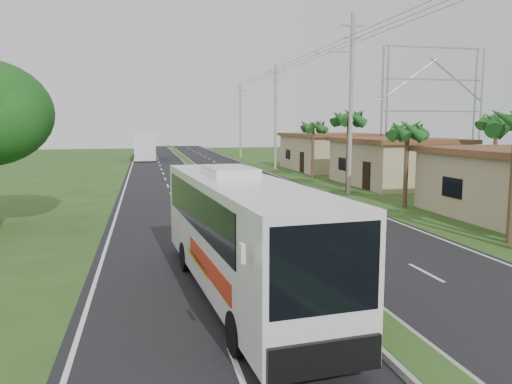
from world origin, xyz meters
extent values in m
plane|color=#304519|center=(0.00, 0.00, 0.00)|extent=(180.00, 180.00, 0.00)
cube|color=black|center=(0.00, 20.00, 0.01)|extent=(14.00, 160.00, 0.02)
cube|color=gray|center=(0.00, 20.00, 0.10)|extent=(1.20, 160.00, 0.17)
cube|color=#304519|center=(0.00, 20.00, 0.18)|extent=(0.95, 160.00, 0.02)
cube|color=silver|center=(-6.70, 20.00, 0.00)|extent=(0.12, 160.00, 0.01)
cube|color=silver|center=(6.70, 20.00, 0.00)|extent=(0.12, 160.00, 0.01)
cube|color=tan|center=(14.00, 22.00, 1.68)|extent=(7.00, 10.00, 3.35)
cube|color=#522C1D|center=(14.00, 22.00, 3.51)|extent=(7.60, 10.60, 0.32)
cube|color=tan|center=(14.00, 36.00, 1.75)|extent=(8.00, 11.00, 3.50)
cube|color=#522C1D|center=(14.00, 36.00, 3.66)|extent=(8.60, 11.60, 0.32)
cylinder|color=#473321|center=(9.40, 12.00, 2.30)|extent=(0.26, 0.26, 4.60)
cylinder|color=#473321|center=(8.80, 19.00, 2.70)|extent=(0.26, 0.26, 5.40)
cylinder|color=#473321|center=(9.30, 28.00, 2.40)|extent=(0.26, 0.26, 4.80)
cylinder|color=#473321|center=(17.50, 15.00, 2.60)|extent=(0.26, 0.26, 5.20)
sphere|color=#134512|center=(-10.80, 9.00, 4.90)|extent=(3.40, 3.40, 3.40)
cylinder|color=gray|center=(8.50, 18.00, 6.00)|extent=(0.28, 0.28, 12.00)
cube|color=gray|center=(8.50, 18.00, 11.20)|extent=(1.60, 0.12, 0.12)
cube|color=gray|center=(8.50, 18.00, 10.40)|extent=(1.20, 0.10, 0.10)
cube|color=gray|center=(7.30, 18.00, 9.50)|extent=(2.40, 0.10, 0.10)
cylinder|color=gray|center=(8.50, 38.00, 5.50)|extent=(0.28, 0.28, 11.00)
cube|color=gray|center=(8.50, 38.00, 10.20)|extent=(1.60, 0.12, 0.12)
cube|color=gray|center=(8.50, 38.00, 9.40)|extent=(1.20, 0.10, 0.10)
cylinder|color=gray|center=(8.50, 58.00, 5.25)|extent=(0.28, 0.28, 10.50)
cube|color=gray|center=(8.50, 58.00, 9.70)|extent=(1.60, 0.12, 0.12)
cube|color=gray|center=(8.50, 58.00, 8.90)|extent=(1.20, 0.10, 0.10)
cylinder|color=gray|center=(17.00, 29.50, 6.00)|extent=(0.18, 0.18, 12.00)
cylinder|color=gray|center=(27.00, 29.50, 6.00)|extent=(0.18, 0.18, 12.00)
cylinder|color=gray|center=(17.00, 30.50, 6.00)|extent=(0.18, 0.18, 12.00)
cylinder|color=gray|center=(27.00, 30.50, 6.00)|extent=(0.18, 0.18, 12.00)
cube|color=gray|center=(22.00, 30.00, 6.00)|extent=(10.00, 0.14, 0.14)
cube|color=gray|center=(22.00, 30.00, 9.00)|extent=(10.00, 0.14, 0.14)
cube|color=gray|center=(22.00, 30.00, 12.00)|extent=(10.00, 0.14, 0.14)
cube|color=silver|center=(-2.68, -0.81, 1.82)|extent=(3.17, 10.94, 2.83)
cube|color=black|center=(-2.72, -0.28, 2.44)|extent=(3.03, 8.80, 1.13)
cube|color=black|center=(-2.22, -6.13, 2.27)|extent=(2.03, 0.31, 1.59)
cube|color=red|center=(-2.58, -1.89, 1.25)|extent=(2.69, 4.86, 0.49)
cube|color=gold|center=(-2.70, -0.55, 1.03)|extent=(2.52, 2.89, 0.22)
cube|color=silver|center=(-2.77, 0.26, 3.36)|extent=(1.44, 2.26, 0.25)
cylinder|color=black|center=(-3.39, -4.31, 0.47)|extent=(0.37, 0.96, 0.94)
cylinder|color=black|center=(-1.37, -4.13, 0.47)|extent=(0.37, 0.96, 0.94)
cylinder|color=black|center=(-3.94, 1.97, 0.47)|extent=(0.37, 0.96, 0.94)
cylinder|color=black|center=(-1.91, 2.14, 0.47)|extent=(0.37, 0.96, 0.94)
cube|color=white|center=(-5.20, 56.54, 1.86)|extent=(2.72, 12.24, 3.40)
cube|color=black|center=(-5.20, 57.07, 2.88)|extent=(2.76, 9.05, 1.16)
cube|color=orange|center=(-5.19, 55.48, 1.21)|extent=(2.74, 5.86, 0.37)
cylinder|color=black|center=(-6.34, 51.49, 0.51)|extent=(0.32, 1.02, 1.02)
cylinder|color=black|center=(-4.00, 51.50, 0.51)|extent=(0.32, 1.02, 1.02)
cylinder|color=black|center=(-6.39, 61.05, 0.51)|extent=(0.32, 1.02, 1.02)
cylinder|color=black|center=(-4.06, 61.06, 0.51)|extent=(0.32, 1.02, 1.02)
imported|color=black|center=(-2.00, 12.59, 0.47)|extent=(1.62, 0.66, 0.95)
imported|color=maroon|center=(-2.00, 12.59, 1.46)|extent=(0.72, 0.52, 1.82)
camera|label=1|loc=(-5.12, -13.85, 4.68)|focal=35.00mm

